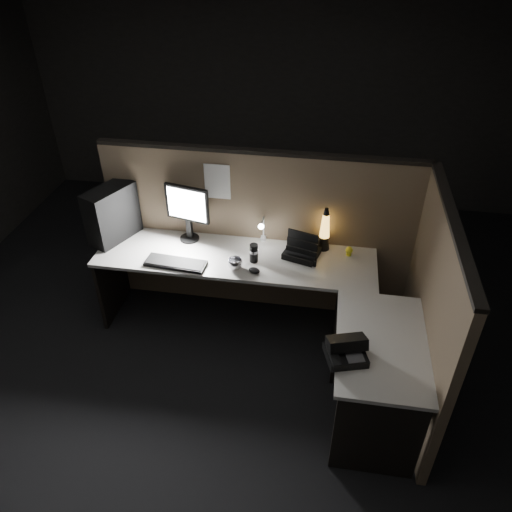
# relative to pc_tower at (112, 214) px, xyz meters

# --- Properties ---
(floor) EXTENTS (6.00, 6.00, 0.00)m
(floor) POSITION_rel_pc_tower_xyz_m (1.22, -0.72, -0.97)
(floor) COLOR black
(floor) RESTS_ON ground
(room_shell) EXTENTS (6.00, 6.00, 6.00)m
(room_shell) POSITION_rel_pc_tower_xyz_m (1.22, -0.72, 0.65)
(room_shell) COLOR silver
(room_shell) RESTS_ON ground
(partition_back) EXTENTS (2.66, 0.06, 1.50)m
(partition_back) POSITION_rel_pc_tower_xyz_m (1.22, 0.21, -0.22)
(partition_back) COLOR brown
(partition_back) RESTS_ON ground
(partition_right) EXTENTS (0.06, 1.66, 1.50)m
(partition_right) POSITION_rel_pc_tower_xyz_m (2.55, -0.62, -0.22)
(partition_right) COLOR brown
(partition_right) RESTS_ON ground
(desk) EXTENTS (2.60, 1.60, 0.73)m
(desk) POSITION_rel_pc_tower_xyz_m (1.40, -0.46, -0.39)
(desk) COLOR beige
(desk) RESTS_ON ground
(pc_tower) EXTENTS (0.37, 0.49, 0.47)m
(pc_tower) POSITION_rel_pc_tower_xyz_m (0.00, 0.00, 0.00)
(pc_tower) COLOR black
(pc_tower) RESTS_ON desk
(monitor) EXTENTS (0.38, 0.17, 0.50)m
(monitor) POSITION_rel_pc_tower_xyz_m (0.63, 0.09, 0.06)
(monitor) COLOR black
(monitor) RESTS_ON desk
(keyboard) EXTENTS (0.50, 0.20, 0.02)m
(keyboard) POSITION_rel_pc_tower_xyz_m (0.62, -0.30, -0.22)
(keyboard) COLOR black
(keyboard) RESTS_ON desk
(mouse) EXTENTS (0.11, 0.10, 0.04)m
(mouse) POSITION_rel_pc_tower_xyz_m (1.26, -0.30, -0.22)
(mouse) COLOR black
(mouse) RESTS_ON desk
(clip_lamp) EXTENTS (0.05, 0.19, 0.25)m
(clip_lamp) POSITION_rel_pc_tower_xyz_m (1.26, 0.09, -0.09)
(clip_lamp) COLOR silver
(clip_lamp) RESTS_ON desk
(organizer) EXTENTS (0.32, 0.30, 0.20)m
(organizer) POSITION_rel_pc_tower_xyz_m (1.61, -0.01, -0.19)
(organizer) COLOR black
(organizer) RESTS_ON desk
(lava_lamp) EXTENTS (0.10, 0.10, 0.38)m
(lava_lamp) POSITION_rel_pc_tower_xyz_m (1.78, 0.11, -0.08)
(lava_lamp) COLOR black
(lava_lamp) RESTS_ON desk
(travel_mug) EXTENTS (0.07, 0.07, 0.16)m
(travel_mug) POSITION_rel_pc_tower_xyz_m (1.23, -0.16, -0.16)
(travel_mug) COLOR black
(travel_mug) RESTS_ON desk
(steel_mug) EXTENTS (0.15, 0.15, 0.09)m
(steel_mug) POSITION_rel_pc_tower_xyz_m (1.10, -0.28, -0.19)
(steel_mug) COLOR #B4B4BB
(steel_mug) RESTS_ON desk
(figurine) EXTENTS (0.06, 0.06, 0.06)m
(figurine) POSITION_rel_pc_tower_xyz_m (1.99, 0.05, -0.19)
(figurine) COLOR yellow
(figurine) RESTS_ON desk
(pinned_paper) EXTENTS (0.21, 0.00, 0.31)m
(pinned_paper) POSITION_rel_pc_tower_xyz_m (0.88, 0.18, 0.28)
(pinned_paper) COLOR white
(pinned_paper) RESTS_ON partition_back
(desk_phone) EXTENTS (0.30, 0.30, 0.15)m
(desk_phone) POSITION_rel_pc_tower_xyz_m (1.98, -1.08, -0.18)
(desk_phone) COLOR black
(desk_phone) RESTS_ON desk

